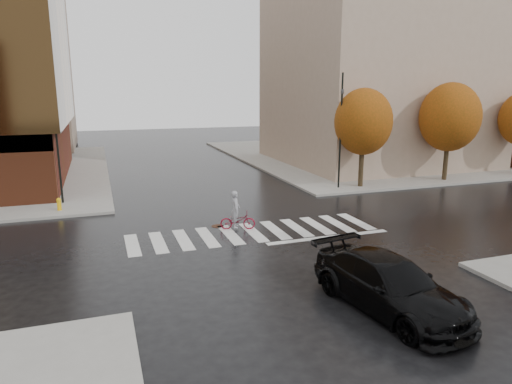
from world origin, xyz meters
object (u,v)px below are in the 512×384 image
Objects in this scene: sedan at (389,284)px; traffic_light_ne at (341,123)px; traffic_light_nw at (56,128)px; fire_hydrant at (59,203)px; cyclist at (237,216)px.

sedan is 17.43m from traffic_light_ne.
fire_hydrant is (-0.05, -1.80, -3.92)m from traffic_light_nw.
sedan is at bearing -151.02° from cyclist.
traffic_light_nw is at bearing -29.63° from traffic_light_ne.
sedan is 2.94× the size of cyclist.
traffic_light_nw is (-10.16, 17.06, 3.65)m from sedan.
cyclist is 11.58m from traffic_light_ne.
fire_hydrant is at bearing -23.63° from traffic_light_ne.
traffic_light_nw reaches higher than sedan.
traffic_light_ne reaches higher than fire_hydrant.
traffic_light_ne is 10.84× the size of fire_hydrant.
sedan is 18.37m from fire_hydrant.
traffic_light_nw is at bearing 63.20° from cyclist.
sedan is at bearing 41.23° from traffic_light_ne.
sedan is 8.07× the size of fire_hydrant.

